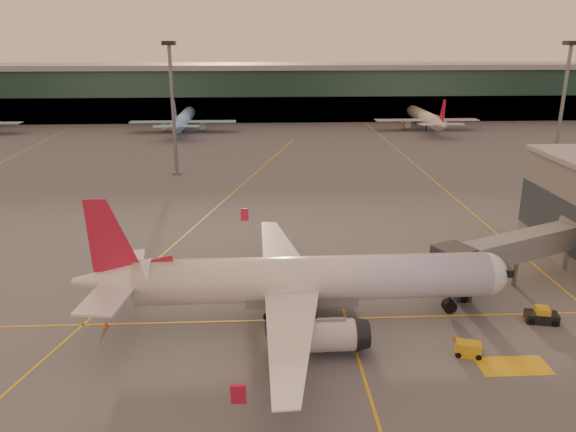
{
  "coord_description": "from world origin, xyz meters",
  "views": [
    {
      "loc": [
        -3.24,
        -44.38,
        26.97
      ],
      "look_at": [
        0.12,
        22.75,
        5.0
      ],
      "focal_mm": 35.0,
      "sensor_mm": 36.0,
      "label": 1
    }
  ],
  "objects_px": {
    "main_airplane": "(299,281)",
    "pushback_tug": "(542,316)",
    "catering_truck": "(283,297)",
    "gpu_cart": "(468,349)"
  },
  "relations": [
    {
      "from": "main_airplane",
      "to": "pushback_tug",
      "type": "height_order",
      "value": "main_airplane"
    },
    {
      "from": "pushback_tug",
      "to": "main_airplane",
      "type": "bearing_deg",
      "value": -171.9
    },
    {
      "from": "main_airplane",
      "to": "pushback_tug",
      "type": "distance_m",
      "value": 24.06
    },
    {
      "from": "main_airplane",
      "to": "pushback_tug",
      "type": "bearing_deg",
      "value": -4.9
    },
    {
      "from": "gpu_cart",
      "to": "pushback_tug",
      "type": "bearing_deg",
      "value": 45.77
    },
    {
      "from": "gpu_cart",
      "to": "catering_truck",
      "type": "bearing_deg",
      "value": 168.82
    },
    {
      "from": "catering_truck",
      "to": "pushback_tug",
      "type": "relative_size",
      "value": 1.66
    },
    {
      "from": "main_airplane",
      "to": "catering_truck",
      "type": "xyz_separation_m",
      "value": [
        -1.46,
        0.5,
        -1.93
      ]
    },
    {
      "from": "gpu_cart",
      "to": "pushback_tug",
      "type": "xyz_separation_m",
      "value": [
        9.33,
        5.56,
        0.01
      ]
    },
    {
      "from": "catering_truck",
      "to": "gpu_cart",
      "type": "bearing_deg",
      "value": -6.97
    }
  ]
}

